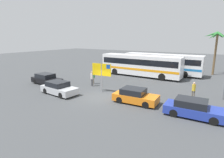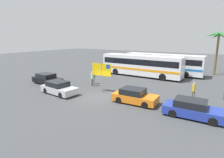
% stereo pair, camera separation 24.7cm
% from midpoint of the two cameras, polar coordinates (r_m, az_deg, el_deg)
% --- Properties ---
extents(ground, '(120.00, 120.00, 0.00)m').
position_cam_midpoint_polar(ground, '(17.96, -3.65, -5.76)').
color(ground, '#424447').
extents(bus_front_coach, '(12.15, 2.52, 3.17)m').
position_cam_midpoint_polar(bus_front_coach, '(27.66, 9.35, 4.52)').
color(bus_front_coach, white).
rests_on(bus_front_coach, ground).
extents(bus_rear_coach, '(12.15, 2.52, 3.17)m').
position_cam_midpoint_polar(bus_rear_coach, '(30.16, 15.97, 4.89)').
color(bus_rear_coach, white).
rests_on(bus_rear_coach, ground).
extents(ferry_sign, '(2.19, 0.35, 3.20)m').
position_cam_midpoint_polar(ferry_sign, '(19.10, -2.84, 2.59)').
color(ferry_sign, gray).
rests_on(ferry_sign, ground).
extents(car_orange, '(4.03, 2.00, 1.32)m').
position_cam_midpoint_polar(car_orange, '(16.39, 7.55, -5.36)').
color(car_orange, orange).
rests_on(car_orange, ground).
extents(car_silver, '(4.21, 2.06, 1.32)m').
position_cam_midpoint_polar(car_silver, '(19.60, -16.04, -2.70)').
color(car_silver, '#B7BABF').
rests_on(car_silver, ground).
extents(car_blue, '(4.28, 1.91, 1.32)m').
position_cam_midpoint_polar(car_blue, '(14.75, 24.55, -8.58)').
color(car_blue, '#23389E').
rests_on(car_blue, ground).
extents(car_black, '(4.26, 1.89, 1.32)m').
position_cam_midpoint_polar(car_black, '(24.29, -19.54, 0.03)').
color(car_black, black).
rests_on(car_black, ground).
extents(pedestrian_near_sign, '(0.32, 0.32, 1.64)m').
position_cam_midpoint_polar(pedestrian_near_sign, '(18.85, 24.72, -3.00)').
color(pedestrian_near_sign, '#706656').
rests_on(pedestrian_near_sign, ground).
extents(pedestrian_crossing_lot, '(0.32, 0.32, 1.80)m').
position_cam_midpoint_polar(pedestrian_crossing_lot, '(21.85, -5.95, 0.50)').
color(pedestrian_crossing_lot, '#4C4C51').
rests_on(pedestrian_crossing_lot, ground).
extents(pedestrian_by_bus, '(0.32, 0.32, 1.62)m').
position_cam_midpoint_polar(pedestrian_by_bus, '(22.93, -5.44, 0.80)').
color(pedestrian_by_bus, '#706656').
rests_on(pedestrian_by_bus, ground).
extents(palm_tree_seaside, '(3.75, 3.47, 6.65)m').
position_cam_midpoint_polar(palm_tree_seaside, '(32.33, 30.72, 10.56)').
color(palm_tree_seaside, brown).
rests_on(palm_tree_seaside, ground).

